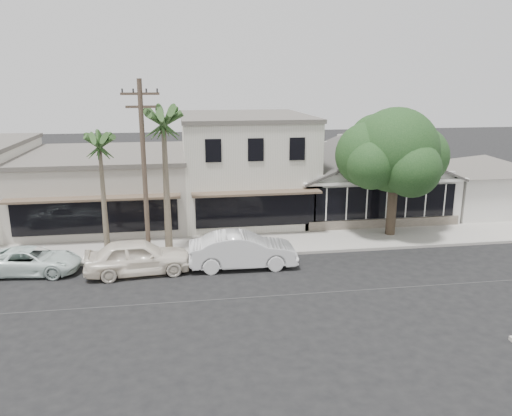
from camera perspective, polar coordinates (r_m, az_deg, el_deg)
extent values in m
plane|color=black|center=(22.48, 11.05, -9.26)|extent=(140.00, 140.00, 0.00)
cube|color=#9E9991|center=(27.51, -9.85, -4.56)|extent=(90.00, 3.50, 0.15)
cube|color=silver|center=(34.89, 12.03, 1.83)|extent=(10.00, 8.00, 3.00)
cube|color=black|center=(31.17, 14.67, 0.65)|extent=(8.80, 0.10, 2.00)
cube|color=#60564C|center=(31.54, 14.50, -1.81)|extent=(9.60, 0.18, 0.70)
cube|color=silver|center=(37.73, 24.31, 1.80)|extent=(6.00, 6.00, 3.00)
cube|color=silver|center=(33.55, -1.36, 4.70)|extent=(8.00, 10.00, 6.50)
cube|color=#B4ADA1|center=(33.81, -16.65, 2.18)|extent=(10.00, 10.00, 4.20)
cylinder|color=brown|center=(24.94, -12.63, 3.85)|extent=(0.24, 0.24, 9.00)
cube|color=brown|center=(24.55, -13.13, 12.60)|extent=(1.80, 0.12, 0.12)
cube|color=brown|center=(24.57, -13.05, 11.21)|extent=(1.40, 0.12, 0.12)
imported|color=white|center=(24.29, -13.35, -5.43)|extent=(5.08, 2.41, 1.68)
imported|color=white|center=(24.44, -1.54, -4.84)|extent=(5.28, 1.93, 1.73)
imported|color=white|center=(26.01, -24.28, -5.51)|extent=(4.71, 2.57, 1.25)
cylinder|color=#4B3C2D|center=(30.01, 15.21, -0.45)|extent=(0.55, 0.55, 2.96)
sphere|color=#173716|center=(29.32, 15.68, 6.38)|extent=(4.81, 4.81, 4.81)
sphere|color=#173716|center=(30.60, 18.05, 5.65)|extent=(3.51, 3.51, 3.51)
sphere|color=#173716|center=(29.12, 12.67, 5.96)|extent=(3.70, 3.70, 3.70)
sphere|color=#173716|center=(28.37, 17.39, 4.30)|extent=(3.14, 3.14, 3.14)
sphere|color=#173716|center=(30.42, 13.61, 7.31)|extent=(3.33, 3.33, 3.33)
sphere|color=#173716|center=(30.88, 16.66, 7.91)|extent=(2.96, 2.96, 2.96)
sphere|color=#173716|center=(28.09, 13.10, 4.87)|extent=(2.77, 2.77, 2.77)
cone|color=#726651|center=(25.83, -10.18, 1.71)|extent=(0.41, 0.41, 6.68)
cone|color=#726651|center=(25.98, -16.96, 0.24)|extent=(0.32, 0.32, 5.68)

